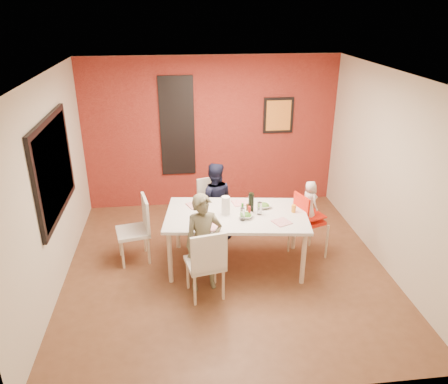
{
  "coord_description": "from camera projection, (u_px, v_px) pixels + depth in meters",
  "views": [
    {
      "loc": [
        -0.66,
        -5.28,
        3.51
      ],
      "look_at": [
        0.0,
        0.3,
        1.05
      ],
      "focal_mm": 35.0,
      "sensor_mm": 36.0,
      "label": 1
    }
  ],
  "objects": [
    {
      "name": "condiment_red",
      "position": [
        249.0,
        211.0,
        5.97
      ],
      "size": [
        0.04,
        0.04,
        0.14
      ],
      "primitive_type": "cylinder",
      "color": "red",
      "rests_on": "dining_table"
    },
    {
      "name": "art_print_canvas",
      "position": [
        279.0,
        116.0,
        7.75
      ],
      "size": [
        0.44,
        0.01,
        0.54
      ],
      "primitive_type": "cube",
      "color": "gold",
      "rests_on": "wall_back"
    },
    {
      "name": "wine_glass_b",
      "position": [
        260.0,
        208.0,
        5.99
      ],
      "size": [
        0.06,
        0.06,
        0.18
      ],
      "primitive_type": "cylinder",
      "color": "silver",
      "rests_on": "dining_table"
    },
    {
      "name": "wine_bottle",
      "position": [
        251.0,
        203.0,
        6.03
      ],
      "size": [
        0.08,
        0.08,
        0.29
      ],
      "primitive_type": "cylinder",
      "color": "black",
      "rests_on": "dining_table"
    },
    {
      "name": "sippy_cup",
      "position": [
        294.0,
        209.0,
        6.07
      ],
      "size": [
        0.06,
        0.06,
        0.11
      ],
      "primitive_type": "cylinder",
      "color": "orange",
      "rests_on": "dining_table"
    },
    {
      "name": "brick_accent_wall",
      "position": [
        211.0,
        134.0,
        7.77
      ],
      "size": [
        4.5,
        0.02,
        2.7
      ],
      "primitive_type": "cube",
      "color": "maroon",
      "rests_on": "ground"
    },
    {
      "name": "wall_back",
      "position": [
        211.0,
        133.0,
        7.79
      ],
      "size": [
        4.5,
        0.02,
        2.7
      ],
      "primitive_type": "cube",
      "color": "beige",
      "rests_on": "ground"
    },
    {
      "name": "glassblock_strip",
      "position": [
        177.0,
        127.0,
        7.64
      ],
      "size": [
        0.55,
        0.03,
        1.7
      ],
      "primitive_type": "cube",
      "color": "silver",
      "rests_on": "wall_back"
    },
    {
      "name": "wine_glass_a",
      "position": [
        242.0,
        214.0,
        5.82
      ],
      "size": [
        0.06,
        0.06,
        0.18
      ],
      "primitive_type": "cylinder",
      "color": "silver",
      "rests_on": "dining_table"
    },
    {
      "name": "plate_far_mid",
      "position": [
        240.0,
        203.0,
        6.36
      ],
      "size": [
        0.25,
        0.25,
        0.01
      ],
      "primitive_type": "cube",
      "rotation": [
        0.0,
        0.0,
        0.16
      ],
      "color": "white",
      "rests_on": "dining_table"
    },
    {
      "name": "condiment_green",
      "position": [
        242.0,
        208.0,
        6.06
      ],
      "size": [
        0.03,
        0.03,
        0.13
      ],
      "primitive_type": "cylinder",
      "color": "#286D24",
      "rests_on": "dining_table"
    },
    {
      "name": "toddler",
      "position": [
        310.0,
        201.0,
        6.23
      ],
      "size": [
        0.28,
        0.34,
        0.6
      ],
      "primitive_type": "imported",
      "rotation": [
        0.0,
        0.0,
        1.91
      ],
      "color": "beige",
      "rests_on": "high_chair"
    },
    {
      "name": "salad_bowl_a",
      "position": [
        246.0,
        216.0,
        5.93
      ],
      "size": [
        0.26,
        0.26,
        0.05
      ],
      "primitive_type": "imported",
      "rotation": [
        0.0,
        0.0,
        -0.38
      ],
      "color": "white",
      "rests_on": "dining_table"
    },
    {
      "name": "chair_far",
      "position": [
        211.0,
        202.0,
        7.15
      ],
      "size": [
        0.51,
        0.51,
        0.89
      ],
      "rotation": [
        0.0,
        0.0,
        0.3
      ],
      "color": "silver",
      "rests_on": "ground"
    },
    {
      "name": "ground",
      "position": [
        226.0,
        267.0,
        6.29
      ],
      "size": [
        4.5,
        4.5,
        0.0
      ],
      "primitive_type": "plane",
      "color": "brown",
      "rests_on": "ground"
    },
    {
      "name": "wall_front",
      "position": [
        259.0,
        279.0,
        3.7
      ],
      "size": [
        4.5,
        0.02,
        2.7
      ],
      "primitive_type": "cube",
      "color": "beige",
      "rests_on": "ground"
    },
    {
      "name": "glassblock_surround",
      "position": [
        177.0,
        127.0,
        7.63
      ],
      "size": [
        0.6,
        0.03,
        1.76
      ],
      "primitive_type": "cube",
      "color": "black",
      "rests_on": "wall_back"
    },
    {
      "name": "picture_window_pane",
      "position": [
        55.0,
        168.0,
        5.61
      ],
      "size": [
        0.02,
        1.55,
        1.15
      ],
      "primitive_type": "cube",
      "color": "black",
      "rests_on": "wall_left"
    },
    {
      "name": "child_far",
      "position": [
        214.0,
        201.0,
        6.89
      ],
      "size": [
        0.65,
        0.52,
        1.25
      ],
      "primitive_type": "imported",
      "rotation": [
        0.0,
        0.0,
        3.06
      ],
      "color": "black",
      "rests_on": "ground"
    },
    {
      "name": "wall_left",
      "position": [
        50.0,
        188.0,
        5.5
      ],
      "size": [
        0.02,
        4.5,
        2.7
      ],
      "primitive_type": "cube",
      "color": "beige",
      "rests_on": "ground"
    },
    {
      "name": "art_print_frame",
      "position": [
        278.0,
        115.0,
        7.76
      ],
      "size": [
        0.54,
        0.03,
        0.64
      ],
      "primitive_type": "cube",
      "color": "black",
      "rests_on": "wall_back"
    },
    {
      "name": "high_chair",
      "position": [
        307.0,
        219.0,
        6.33
      ],
      "size": [
        0.54,
        0.54,
        1.01
      ],
      "rotation": [
        0.0,
        0.0,
        1.91
      ],
      "color": "red",
      "rests_on": "ground"
    },
    {
      "name": "chair_near",
      "position": [
        207.0,
        261.0,
        5.42
      ],
      "size": [
        0.53,
        0.53,
        0.98
      ],
      "rotation": [
        0.0,
        0.0,
        3.34
      ],
      "color": "silver",
      "rests_on": "ground"
    },
    {
      "name": "plate_far_left",
      "position": [
        196.0,
        205.0,
        6.29
      ],
      "size": [
        0.31,
        0.31,
        0.01
      ],
      "primitive_type": "cube",
      "rotation": [
        0.0,
        0.0,
        0.41
      ],
      "color": "silver",
      "rests_on": "dining_table"
    },
    {
      "name": "plate_near_right",
      "position": [
        282.0,
        222.0,
        5.8
      ],
      "size": [
        0.28,
        0.28,
        0.01
      ],
      "primitive_type": "cube",
      "rotation": [
        0.0,
        0.0,
        0.41
      ],
      "color": "silver",
      "rests_on": "dining_table"
    },
    {
      "name": "wall_right",
      "position": [
        389.0,
        173.0,
        5.99
      ],
      "size": [
        0.02,
        4.5,
        2.7
      ],
      "primitive_type": "cube",
      "color": "beige",
      "rests_on": "ground"
    },
    {
      "name": "paper_towel_roll",
      "position": [
        226.0,
        205.0,
        5.99
      ],
      "size": [
        0.12,
        0.12,
        0.26
      ],
      "primitive_type": "cylinder",
      "color": "white",
      "rests_on": "dining_table"
    },
    {
      "name": "child_near",
      "position": [
        204.0,
        243.0,
        5.59
      ],
      "size": [
        0.53,
        0.39,
        1.34
      ],
      "primitive_type": "imported",
      "rotation": [
        0.0,
        0.0,
        0.15
      ],
      "color": "#5F5C44",
      "rests_on": "ground"
    },
    {
      "name": "salad_bowl_b",
      "position": [
        264.0,
        206.0,
        6.22
      ],
      "size": [
        0.24,
        0.24,
        0.05
      ],
      "primitive_type": "imported",
      "rotation": [
        0.0,
        0.0,
        0.26
      ],
      "color": "silver",
      "rests_on": "dining_table"
    },
    {
      "name": "ceiling",
      "position": [
        227.0,
        75.0,
        5.2
      ],
      "size": [
        4.5,
        4.5,
        0.02
      ],
      "primitive_type": "cube",
      "color": "white",
      "rests_on": "wall_back"
    },
    {
      "name": "plate_near_left",
      "position": [
        209.0,
        227.0,
        5.68
      ],
      "size": [
        0.28,
        0.28,
        0.01
      ],
      "primitive_type": "cube",
      "rotation": [
        0.0,
        0.0,
        -0.27
      ],
      "color": "white",
      "rests_on": "dining_table"
    },
    {
      "name": "picture_window_frame",
      "position": [
        54.0,
        168.0,
        5.61
      ],
      "size": [
        0.05,
        1.7,
        1.3
      ],
      "primitive_type": "cube",
      "color": "black",
      "rests_on": "wall_left"
    },
    {
      "name": "dining_table",
      "position": [
        236.0,
        218.0,
        6.07
      ],
      "size": [
        2.07,
        1.33,
        0.81
      ],
      "rotation": [
        0.0,
        0.0,
        -0.13
      ],
      "color": "silver",
      "rests_on": "ground"
    },
    {
      "name": "chair_left",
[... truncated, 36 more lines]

